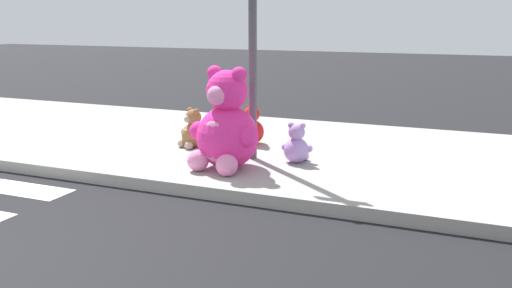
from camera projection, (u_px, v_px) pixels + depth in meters
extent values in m
cube|color=#9E9B93|center=(214.00, 145.00, 8.57)|extent=(28.00, 4.40, 0.15)
cylinder|color=#4C4C51|center=(253.00, 38.00, 7.10)|extent=(0.11, 0.11, 3.20)
sphere|color=#F22D93|center=(228.00, 137.00, 6.92)|extent=(0.78, 0.78, 0.78)
ellipsoid|color=pink|center=(214.00, 141.00, 6.68)|extent=(0.45, 0.24, 0.51)
sphere|color=#F22D93|center=(227.00, 91.00, 6.79)|extent=(0.51, 0.51, 0.51)
sphere|color=pink|center=(217.00, 95.00, 6.61)|extent=(0.23, 0.23, 0.23)
sphere|color=#F22D93|center=(239.00, 75.00, 6.65)|extent=(0.20, 0.20, 0.20)
sphere|color=#F22D93|center=(248.00, 137.00, 6.63)|extent=(0.24, 0.24, 0.24)
sphere|color=pink|center=(227.00, 165.00, 6.59)|extent=(0.27, 0.27, 0.27)
sphere|color=#F22D93|center=(215.00, 73.00, 6.83)|extent=(0.20, 0.20, 0.20)
sphere|color=#F22D93|center=(199.00, 131.00, 7.01)|extent=(0.24, 0.24, 0.24)
sphere|color=pink|center=(198.00, 160.00, 6.81)|extent=(0.27, 0.27, 0.27)
sphere|color=red|center=(252.00, 132.00, 8.28)|extent=(0.36, 0.36, 0.36)
ellipsoid|color=#DB7B7B|center=(244.00, 133.00, 8.22)|extent=(0.20, 0.19, 0.24)
sphere|color=red|center=(252.00, 114.00, 8.22)|extent=(0.24, 0.24, 0.24)
sphere|color=#DB7B7B|center=(246.00, 115.00, 8.18)|extent=(0.11, 0.11, 0.11)
sphere|color=red|center=(254.00, 109.00, 8.12)|extent=(0.09, 0.09, 0.09)
sphere|color=red|center=(254.00, 132.00, 8.10)|extent=(0.11, 0.11, 0.11)
sphere|color=#DB7B7B|center=(246.00, 142.00, 8.15)|extent=(0.12, 0.12, 0.12)
sphere|color=red|center=(249.00, 107.00, 8.27)|extent=(0.09, 0.09, 0.09)
sphere|color=red|center=(244.00, 128.00, 8.40)|extent=(0.11, 0.11, 0.11)
sphere|color=#DB7B7B|center=(240.00, 139.00, 8.32)|extent=(0.12, 0.12, 0.12)
sphere|color=olive|center=(194.00, 135.00, 8.07)|extent=(0.35, 0.35, 0.35)
ellipsoid|color=tan|center=(186.00, 136.00, 7.99)|extent=(0.21, 0.16, 0.23)
sphere|color=olive|center=(193.00, 117.00, 8.01)|extent=(0.23, 0.23, 0.23)
sphere|color=tan|center=(188.00, 119.00, 7.95)|extent=(0.11, 0.11, 0.11)
sphere|color=olive|center=(196.00, 112.00, 7.93)|extent=(0.09, 0.09, 0.09)
sphere|color=olive|center=(198.00, 136.00, 7.91)|extent=(0.11, 0.11, 0.11)
sphere|color=tan|center=(189.00, 145.00, 7.93)|extent=(0.12, 0.12, 0.12)
sphere|color=olive|center=(190.00, 110.00, 8.05)|extent=(0.09, 0.09, 0.09)
sphere|color=olive|center=(185.00, 132.00, 8.16)|extent=(0.11, 0.11, 0.11)
sphere|color=tan|center=(182.00, 143.00, 8.07)|extent=(0.12, 0.12, 0.12)
sphere|color=#B28CD8|center=(296.00, 150.00, 7.20)|extent=(0.33, 0.33, 0.33)
ellipsoid|color=silver|center=(298.00, 148.00, 7.31)|extent=(0.19, 0.09, 0.21)
sphere|color=#B28CD8|center=(297.00, 132.00, 7.14)|extent=(0.22, 0.22, 0.22)
sphere|color=silver|center=(298.00, 132.00, 7.23)|extent=(0.10, 0.10, 0.10)
sphere|color=#B28CD8|center=(291.00, 125.00, 7.15)|extent=(0.08, 0.08, 0.08)
sphere|color=#B28CD8|center=(285.00, 147.00, 7.27)|extent=(0.10, 0.10, 0.10)
sphere|color=silver|center=(292.00, 155.00, 7.38)|extent=(0.11, 0.11, 0.11)
sphere|color=#B28CD8|center=(303.00, 126.00, 7.11)|extent=(0.08, 0.08, 0.08)
sphere|color=#B28CD8|center=(309.00, 149.00, 7.19)|extent=(0.10, 0.10, 0.10)
sphere|color=silver|center=(305.00, 156.00, 7.33)|extent=(0.11, 0.11, 0.11)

